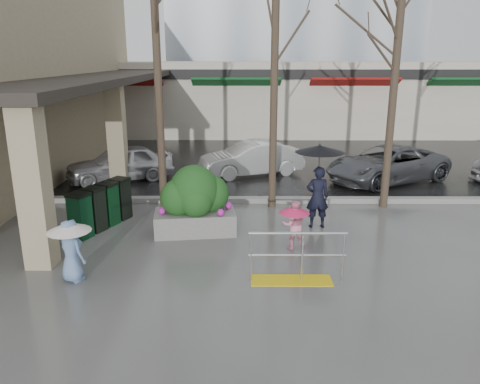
{
  "coord_description": "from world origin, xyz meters",
  "views": [
    {
      "loc": [
        0.34,
        -9.59,
        4.25
      ],
      "look_at": [
        0.28,
        0.62,
        1.3
      ],
      "focal_mm": 35.0,
      "sensor_mm": 36.0,
      "label": 1
    }
  ],
  "objects_px": {
    "child_pink": "(294,221)",
    "woman": "(318,177)",
    "planter": "(195,201)",
    "news_boxes": "(101,206)",
    "car_a": "(120,163)",
    "tree_west": "(155,25)",
    "car_b": "(251,159)",
    "tree_midwest": "(275,19)",
    "tree_mideast": "(399,33)",
    "child_blue": "(71,244)",
    "handrail": "(295,263)",
    "car_c": "(387,164)"
  },
  "relations": [
    {
      "from": "child_pink",
      "to": "woman",
      "type": "bearing_deg",
      "value": -120.09
    },
    {
      "from": "child_pink",
      "to": "planter",
      "type": "xyz_separation_m",
      "value": [
        -2.35,
        1.0,
        0.17
      ]
    },
    {
      "from": "news_boxes",
      "to": "car_a",
      "type": "xyz_separation_m",
      "value": [
        -0.73,
        4.78,
        0.07
      ]
    },
    {
      "from": "tree_west",
      "to": "car_b",
      "type": "xyz_separation_m",
      "value": [
        2.66,
        3.81,
        -4.45
      ]
    },
    {
      "from": "tree_midwest",
      "to": "tree_mideast",
      "type": "xyz_separation_m",
      "value": [
        3.3,
        -0.0,
        -0.37
      ]
    },
    {
      "from": "child_blue",
      "to": "planter",
      "type": "distance_m",
      "value": 3.42
    },
    {
      "from": "tree_west",
      "to": "tree_mideast",
      "type": "distance_m",
      "value": 6.5
    },
    {
      "from": "planter",
      "to": "car_a",
      "type": "relative_size",
      "value": 0.57
    },
    {
      "from": "tree_west",
      "to": "car_b",
      "type": "distance_m",
      "value": 6.44
    },
    {
      "from": "tree_mideast",
      "to": "woman",
      "type": "distance_m",
      "value": 4.52
    },
    {
      "from": "child_blue",
      "to": "news_boxes",
      "type": "xyz_separation_m",
      "value": [
        -0.29,
        3.0,
        -0.21
      ]
    },
    {
      "from": "handrail",
      "to": "tree_midwest",
      "type": "height_order",
      "value": "tree_midwest"
    },
    {
      "from": "child_blue",
      "to": "car_c",
      "type": "height_order",
      "value": "car_c"
    },
    {
      "from": "child_blue",
      "to": "car_b",
      "type": "relative_size",
      "value": 0.33
    },
    {
      "from": "tree_west",
      "to": "tree_midwest",
      "type": "distance_m",
      "value": 3.2
    },
    {
      "from": "woman",
      "to": "planter",
      "type": "distance_m",
      "value": 3.16
    },
    {
      "from": "car_b",
      "to": "car_c",
      "type": "relative_size",
      "value": 0.84
    },
    {
      "from": "news_boxes",
      "to": "car_a",
      "type": "distance_m",
      "value": 4.83
    },
    {
      "from": "news_boxes",
      "to": "car_b",
      "type": "distance_m",
      "value": 6.86
    },
    {
      "from": "tree_midwest",
      "to": "child_blue",
      "type": "height_order",
      "value": "tree_midwest"
    },
    {
      "from": "handrail",
      "to": "car_c",
      "type": "bearing_deg",
      "value": 62.21
    },
    {
      "from": "handrail",
      "to": "tree_mideast",
      "type": "xyz_separation_m",
      "value": [
        3.14,
        4.8,
        4.48
      ]
    },
    {
      "from": "tree_west",
      "to": "news_boxes",
      "type": "distance_m",
      "value": 5.03
    },
    {
      "from": "handrail",
      "to": "tree_midwest",
      "type": "relative_size",
      "value": 0.27
    },
    {
      "from": "child_blue",
      "to": "tree_midwest",
      "type": "bearing_deg",
      "value": -95.89
    },
    {
      "from": "child_pink",
      "to": "news_boxes",
      "type": "xyz_separation_m",
      "value": [
        -4.8,
        1.35,
        -0.1
      ]
    },
    {
      "from": "woman",
      "to": "car_b",
      "type": "xyz_separation_m",
      "value": [
        -1.59,
        5.55,
        -0.72
      ]
    },
    {
      "from": "tree_mideast",
      "to": "child_pink",
      "type": "relative_size",
      "value": 5.66
    },
    {
      "from": "tree_midwest",
      "to": "tree_mideast",
      "type": "height_order",
      "value": "tree_midwest"
    },
    {
      "from": "car_c",
      "to": "news_boxes",
      "type": "bearing_deg",
      "value": -89.36
    },
    {
      "from": "tree_mideast",
      "to": "news_boxes",
      "type": "distance_m",
      "value": 9.08
    },
    {
      "from": "tree_west",
      "to": "news_boxes",
      "type": "relative_size",
      "value": 3.34
    },
    {
      "from": "handrail",
      "to": "planter",
      "type": "height_order",
      "value": "planter"
    },
    {
      "from": "handrail",
      "to": "woman",
      "type": "xyz_separation_m",
      "value": [
        0.89,
        3.06,
        0.97
      ]
    },
    {
      "from": "child_pink",
      "to": "planter",
      "type": "bearing_deg",
      "value": -25.49
    },
    {
      "from": "tree_midwest",
      "to": "car_a",
      "type": "relative_size",
      "value": 1.89
    },
    {
      "from": "child_blue",
      "to": "planter",
      "type": "height_order",
      "value": "planter"
    },
    {
      "from": "planter",
      "to": "news_boxes",
      "type": "relative_size",
      "value": 1.03
    },
    {
      "from": "planter",
      "to": "car_c",
      "type": "height_order",
      "value": "planter"
    },
    {
      "from": "child_blue",
      "to": "tree_west",
      "type": "bearing_deg",
      "value": -66.45
    },
    {
      "from": "news_boxes",
      "to": "handrail",
      "type": "bearing_deg",
      "value": -9.81
    },
    {
      "from": "planter",
      "to": "news_boxes",
      "type": "height_order",
      "value": "planter"
    },
    {
      "from": "car_a",
      "to": "car_c",
      "type": "relative_size",
      "value": 0.82
    },
    {
      "from": "tree_west",
      "to": "handrail",
      "type": "bearing_deg",
      "value": -55.01
    },
    {
      "from": "car_a",
      "to": "car_b",
      "type": "distance_m",
      "value": 4.76
    },
    {
      "from": "tree_mideast",
      "to": "car_c",
      "type": "height_order",
      "value": "tree_mideast"
    },
    {
      "from": "planter",
      "to": "car_a",
      "type": "distance_m",
      "value": 6.04
    },
    {
      "from": "tree_mideast",
      "to": "child_pink",
      "type": "bearing_deg",
      "value": -133.53
    },
    {
      "from": "child_blue",
      "to": "planter",
      "type": "xyz_separation_m",
      "value": [
        2.15,
        2.65,
        0.06
      ]
    },
    {
      "from": "tree_west",
      "to": "child_pink",
      "type": "xyz_separation_m",
      "value": [
        3.51,
        -3.15,
        -4.42
      ]
    }
  ]
}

